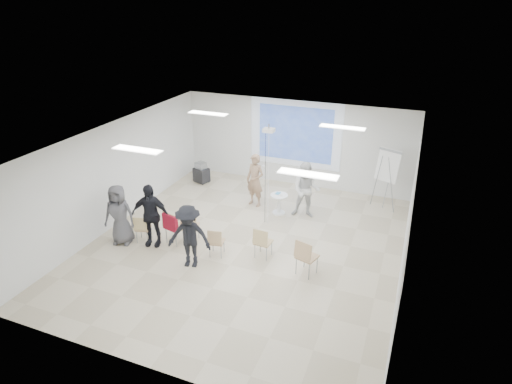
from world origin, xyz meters
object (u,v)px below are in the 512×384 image
(chair_center, at_px, (216,241))
(audience_outer, at_px, (119,211))
(audience_mid, at_px, (189,233))
(chair_right_inner, at_px, (262,241))
(pedestal_table, at_px, (279,203))
(flipchart_easel, at_px, (388,166))
(chair_left_inner, at_px, (190,225))
(player_left, at_px, (255,177))
(audience_left, at_px, (150,211))
(chair_far_left, at_px, (142,227))
(laptop, at_px, (191,225))
(av_cart, at_px, (201,173))
(chair_right_far, at_px, (305,255))
(chair_left_mid, at_px, (173,225))
(player_right, at_px, (306,187))

(chair_center, xyz_separation_m, audience_outer, (-2.69, -0.30, 0.47))
(audience_mid, bearing_deg, chair_right_inner, 19.55)
(chair_center, bearing_deg, audience_mid, -135.99)
(pedestal_table, height_order, chair_right_inner, chair_right_inner)
(pedestal_table, height_order, flipchart_easel, flipchart_easel)
(chair_left_inner, relative_size, audience_outer, 0.49)
(player_left, height_order, chair_center, player_left)
(audience_left, bearing_deg, pedestal_table, 35.42)
(chair_far_left, xyz_separation_m, laptop, (1.20, 0.54, 0.03))
(audience_left, distance_m, audience_outer, 0.86)
(player_left, bearing_deg, audience_outer, -111.02)
(chair_right_inner, distance_m, av_cart, 5.35)
(player_left, xyz_separation_m, chair_center, (0.17, -3.16, -0.50))
(chair_right_inner, relative_size, audience_left, 0.43)
(chair_right_far, xyz_separation_m, audience_mid, (-2.76, -0.64, 0.37))
(chair_right_far, bearing_deg, chair_left_mid, -164.68)
(flipchart_easel, bearing_deg, chair_left_inner, -115.85)
(pedestal_table, height_order, player_right, player_right)
(av_cart, bearing_deg, chair_left_mid, -53.43)
(chair_far_left, bearing_deg, audience_left, -8.47)
(player_right, bearing_deg, chair_left_mid, -144.80)
(player_right, distance_m, chair_center, 3.40)
(chair_far_left, xyz_separation_m, av_cart, (-0.47, 4.26, -0.12))
(player_left, bearing_deg, player_right, 9.48)
(chair_left_mid, xyz_separation_m, audience_mid, (0.94, -0.75, 0.37))
(chair_right_far, relative_size, laptop, 2.84)
(av_cart, bearing_deg, chair_right_inner, -26.46)
(laptop, bearing_deg, chair_left_inner, 86.54)
(chair_left_mid, height_order, chair_right_far, same)
(chair_far_left, height_order, chair_right_inner, chair_right_inner)
(audience_outer, distance_m, av_cart, 4.50)
(chair_center, bearing_deg, chair_right_inner, 6.86)
(chair_far_left, xyz_separation_m, audience_mid, (1.76, -0.50, 0.47))
(chair_left_inner, xyz_separation_m, laptop, (-0.02, 0.10, -0.05))
(player_right, bearing_deg, chair_center, -126.43)
(player_left, relative_size, av_cart, 2.58)
(flipchart_easel, bearing_deg, pedestal_table, -129.64)
(av_cart, bearing_deg, chair_right_far, -20.76)
(player_left, relative_size, laptop, 5.71)
(audience_mid, relative_size, audience_outer, 1.00)
(chair_left_mid, xyz_separation_m, chair_left_inner, (0.41, 0.19, -0.02))
(pedestal_table, distance_m, av_cart, 3.62)
(audience_mid, bearing_deg, av_cart, 102.92)
(chair_left_inner, height_order, audience_outer, audience_outer)
(player_right, xyz_separation_m, chair_far_left, (-3.71, -3.09, -0.50))
(pedestal_table, relative_size, av_cart, 0.87)
(player_left, height_order, chair_right_inner, player_left)
(chair_left_mid, bearing_deg, chair_left_inner, 39.42)
(flipchart_easel, bearing_deg, laptop, -116.68)
(chair_far_left, relative_size, chair_right_inner, 0.92)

